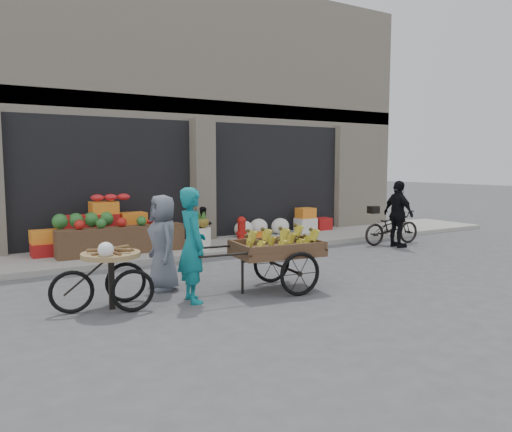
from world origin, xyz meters
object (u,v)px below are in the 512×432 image
fire_hydrant (242,230)px  banana_cart (274,247)px  vendor_grey (163,243)px  orange_bucket (260,238)px  seated_person (204,225)px  vendor_woman (192,245)px  pineapple_bin (200,238)px  bicycle (392,227)px  cyclist (398,214)px  tricycle_cart (111,271)px

fire_hydrant → banana_cart: size_ratio=0.28×
fire_hydrant → vendor_grey: vendor_grey is taller
orange_bucket → banana_cart: bearing=-118.7°
fire_hydrant → orange_bucket: (0.50, -0.05, -0.23)m
seated_person → vendor_woman: bearing=-127.7°
pineapple_bin → bicycle: bearing=-15.4°
orange_bucket → seated_person: seated_person is taller
fire_hydrant → cyclist: size_ratio=0.42×
pineapple_bin → vendor_woman: vendor_woman is taller
tricycle_cart → cyclist: (7.68, 1.64, 0.28)m
tricycle_cart → vendor_woman: bearing=-5.2°
fire_hydrant → vendor_woman: size_ratio=0.40×
pineapple_bin → orange_bucket: size_ratio=1.62×
banana_cart → bicycle: 5.77m
vendor_grey → cyclist: cyclist is taller
seated_person → bicycle: 4.89m
fire_hydrant → bicycle: 4.00m
pineapple_bin → fire_hydrant: 1.11m
bicycle → pineapple_bin: bearing=80.2°
banana_cart → cyclist: cyclist is taller
cyclist → pineapple_bin: bearing=75.2°
fire_hydrant → cyclist: 3.98m
fire_hydrant → cyclist: (3.59, -1.69, 0.34)m
bicycle → fire_hydrant: bearing=76.7°
fire_hydrant → vendor_grey: bearing=-138.8°
banana_cart → vendor_grey: bearing=154.3°
orange_bucket → cyclist: size_ratio=0.19×
fire_hydrant → seated_person: (-0.70, 0.65, 0.08)m
orange_bucket → seated_person: size_ratio=0.34×
tricycle_cart → pineapple_bin: bearing=55.3°
vendor_grey → tricycle_cart: bearing=-55.2°
tricycle_cart → bicycle: bearing=21.4°
pineapple_bin → fire_hydrant: fire_hydrant is taller
banana_cart → tricycle_cart: 2.65m
pineapple_bin → bicycle: bicycle is taller
seated_person → tricycle_cart: size_ratio=0.64×
banana_cart → cyclist: bearing=28.1°
vendor_woman → fire_hydrant: bearing=-33.1°
vendor_woman → seated_person: bearing=-21.6°
banana_cart → vendor_woman: vendor_woman is taller
tricycle_cart → vendor_grey: bearing=39.3°
vendor_grey → bicycle: size_ratio=0.93×
orange_bucket → bicycle: bicycle is taller
orange_bucket → cyclist: (3.09, -1.64, 0.57)m
orange_bucket → vendor_woman: size_ratio=0.18×
orange_bucket → vendor_grey: size_ratio=0.20×
fire_hydrant → banana_cart: (-1.47, -3.65, 0.23)m
banana_cart → bicycle: (5.26, 2.36, -0.28)m
pineapple_bin → cyclist: bearing=-20.4°
seated_person → banana_cart: bearing=-110.2°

